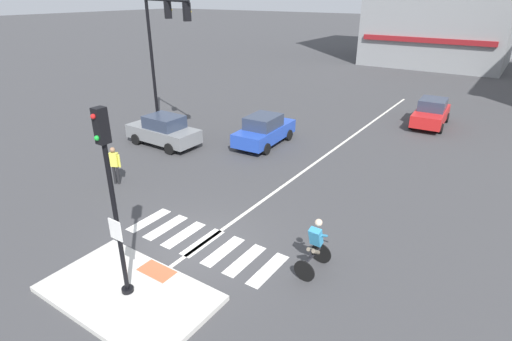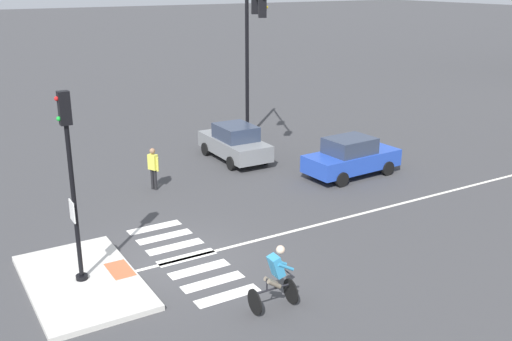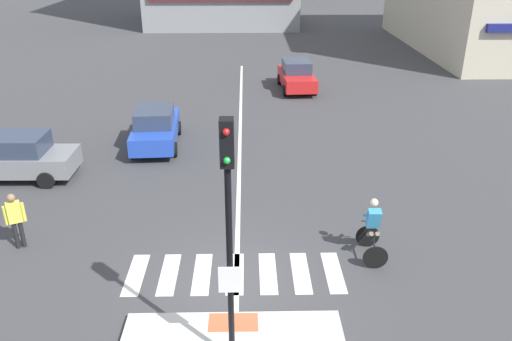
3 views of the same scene
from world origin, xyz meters
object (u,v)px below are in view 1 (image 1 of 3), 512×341
object	(u,v)px
traffic_light_mast	(161,41)
car_red_eastbound_distant	(431,113)
car_blue_westbound_far	(264,130)
car_grey_cross_left	(164,131)
cyclist	(315,245)
pedestrian_at_curb_left	(114,163)
signal_pole	(111,190)

from	to	relation	value
traffic_light_mast	car_red_eastbound_distant	size ratio (longest dim) A/B	1.78
car_blue_westbound_far	car_grey_cross_left	bearing A→B (deg)	-145.19
car_red_eastbound_distant	traffic_light_mast	bearing A→B (deg)	-141.40
car_red_eastbound_distant	car_blue_westbound_far	bearing A→B (deg)	-127.64
car_blue_westbound_far	cyclist	world-z (taller)	cyclist
car_blue_westbound_far	car_grey_cross_left	size ratio (longest dim) A/B	1.02
pedestrian_at_curb_left	cyclist	bearing A→B (deg)	-3.64
traffic_light_mast	cyclist	bearing A→B (deg)	-28.10
traffic_light_mast	car_red_eastbound_distant	distance (m)	16.55
signal_pole	car_red_eastbound_distant	world-z (taller)	signal_pole
car_blue_westbound_far	pedestrian_at_curb_left	xyz separation A→B (m)	(-2.61, -7.66, 0.17)
signal_pole	traffic_light_mast	bearing A→B (deg)	130.77
cyclist	car_red_eastbound_distant	bearing A→B (deg)	91.62
signal_pole	car_red_eastbound_distant	size ratio (longest dim) A/B	1.22
signal_pole	car_grey_cross_left	size ratio (longest dim) A/B	1.24
car_blue_westbound_far	cyclist	distance (m)	10.91
cyclist	pedestrian_at_curb_left	size ratio (longest dim) A/B	1.01
car_red_eastbound_distant	signal_pole	bearing A→B (deg)	-98.80
pedestrian_at_curb_left	signal_pole	bearing A→B (deg)	-36.44
car_grey_cross_left	car_red_eastbound_distant	xyz separation A→B (m)	(11.05, 11.67, 0.00)
traffic_light_mast	car_blue_westbound_far	bearing A→B (deg)	13.11
traffic_light_mast	car_grey_cross_left	xyz separation A→B (m)	(1.43, -1.71, -4.36)
car_grey_cross_left	signal_pole	bearing A→B (deg)	-49.06
car_grey_cross_left	pedestrian_at_curb_left	bearing A→B (deg)	-68.48
signal_pole	car_grey_cross_left	world-z (taller)	signal_pole
cyclist	car_blue_westbound_far	bearing A→B (deg)	130.65
car_grey_cross_left	pedestrian_at_curb_left	distance (m)	4.93
car_grey_cross_left	car_red_eastbound_distant	world-z (taller)	same
pedestrian_at_curb_left	traffic_light_mast	bearing A→B (deg)	117.20
car_red_eastbound_distant	pedestrian_at_curb_left	world-z (taller)	pedestrian_at_curb_left
signal_pole	pedestrian_at_curb_left	world-z (taller)	signal_pole
car_blue_westbound_far	car_red_eastbound_distant	world-z (taller)	same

